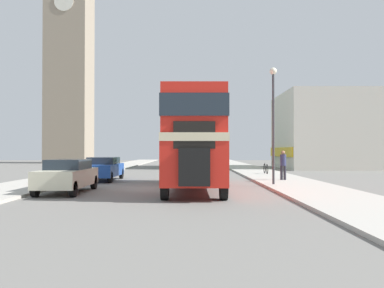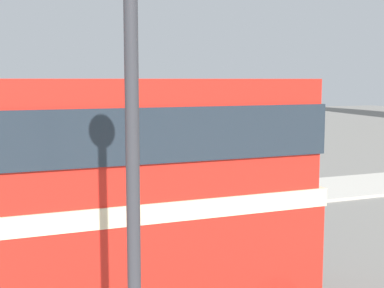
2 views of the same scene
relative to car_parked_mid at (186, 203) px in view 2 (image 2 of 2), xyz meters
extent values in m
cylinder|color=black|center=(4.33, -1.09, -0.21)|extent=(0.28, 1.05, 1.05)
cube|color=#1E479E|center=(0.00, -0.04, -0.10)|extent=(1.76, 4.65, 0.70)
cube|color=#232D38|center=(0.00, 0.15, 0.46)|extent=(1.55, 2.42, 0.41)
cylinder|color=black|center=(-0.78, -1.91, -0.42)|extent=(0.20, 0.64, 0.64)
cylinder|color=black|center=(0.78, -1.91, -0.42)|extent=(0.20, 0.64, 0.64)
cylinder|color=black|center=(-0.78, 1.84, -0.42)|extent=(0.20, 0.64, 0.64)
cylinder|color=black|center=(0.78, 1.84, -0.42)|extent=(0.20, 0.64, 0.64)
cylinder|color=#38383D|center=(9.41, -4.19, 2.13)|extent=(0.12, 0.12, 5.50)
camera|label=1|loc=(5.32, -25.61, 1.06)|focal=40.00mm
camera|label=2|loc=(13.77, -5.41, 3.47)|focal=50.00mm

